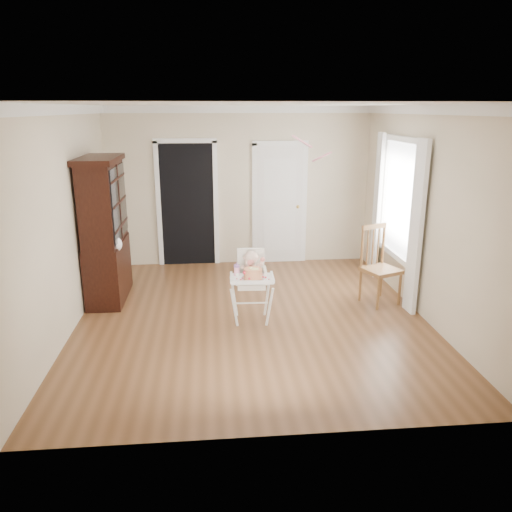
{
  "coord_description": "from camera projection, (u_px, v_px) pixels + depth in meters",
  "views": [
    {
      "loc": [
        -0.51,
        -6.07,
        2.65
      ],
      "look_at": [
        0.04,
        -0.19,
        0.9
      ],
      "focal_mm": 35.0,
      "sensor_mm": 36.0,
      "label": 1
    }
  ],
  "objects": [
    {
      "name": "high_chair",
      "position": [
        251.0,
        278.0,
        6.33
      ],
      "size": [
        0.57,
        0.69,
        0.95
      ],
      "rotation": [
        0.0,
        0.0,
        -0.04
      ],
      "color": "white",
      "rests_on": "floor"
    },
    {
      "name": "china_cabinet",
      "position": [
        105.0,
        230.0,
        6.98
      ],
      "size": [
        0.54,
        1.2,
        2.03
      ],
      "color": "black",
      "rests_on": "floor"
    },
    {
      "name": "ceiling",
      "position": [
        251.0,
        104.0,
        5.83
      ],
      "size": [
        5.0,
        5.0,
        0.0
      ],
      "primitive_type": "plane",
      "rotation": [
        3.14,
        0.0,
        0.0
      ],
      "color": "white",
      "rests_on": "wall_back"
    },
    {
      "name": "dining_chair",
      "position": [
        379.0,
        267.0,
        6.98
      ],
      "size": [
        0.58,
        0.58,
        1.1
      ],
      "rotation": [
        0.0,
        0.0,
        0.39
      ],
      "color": "brown",
      "rests_on": "floor"
    },
    {
      "name": "window_right",
      "position": [
        397.0,
        207.0,
        7.19
      ],
      "size": [
        0.13,
        1.84,
        2.3
      ],
      "color": "white",
      "rests_on": "wall_right"
    },
    {
      "name": "floor",
      "position": [
        252.0,
        317.0,
        6.59
      ],
      "size": [
        5.0,
        5.0,
        0.0
      ],
      "primitive_type": "plane",
      "color": "brown",
      "rests_on": "ground"
    },
    {
      "name": "streamer",
      "position": [
        302.0,
        141.0,
        7.04
      ],
      "size": [
        0.22,
        0.46,
        0.15
      ],
      "primitive_type": null,
      "rotation": [
        0.26,
        0.0,
        0.4
      ],
      "color": "pink",
      "rests_on": "ceiling"
    },
    {
      "name": "cake",
      "position": [
        253.0,
        274.0,
        6.05
      ],
      "size": [
        0.29,
        0.29,
        0.13
      ],
      "color": "silver",
      "rests_on": "high_chair"
    },
    {
      "name": "closet_door",
      "position": [
        280.0,
        205.0,
        8.73
      ],
      "size": [
        0.96,
        0.09,
        2.13
      ],
      "color": "white",
      "rests_on": "wall_back"
    },
    {
      "name": "sippy_cup",
      "position": [
        237.0,
        270.0,
        6.17
      ],
      "size": [
        0.07,
        0.07,
        0.18
      ],
      "rotation": [
        0.0,
        0.0,
        -0.04
      ],
      "color": "pink",
      "rests_on": "high_chair"
    },
    {
      "name": "doorway",
      "position": [
        187.0,
        202.0,
        8.57
      ],
      "size": [
        1.06,
        0.05,
        2.22
      ],
      "color": "black",
      "rests_on": "wall_back"
    },
    {
      "name": "wall_left",
      "position": [
        66.0,
        221.0,
        6.01
      ],
      "size": [
        0.0,
        5.0,
        5.0
      ],
      "primitive_type": "plane",
      "rotation": [
        1.57,
        0.0,
        1.57
      ],
      "color": "beige",
      "rests_on": "floor"
    },
    {
      "name": "crown_molding",
      "position": [
        251.0,
        110.0,
        5.84
      ],
      "size": [
        4.5,
        5.0,
        0.12
      ],
      "primitive_type": null,
      "color": "white",
      "rests_on": "ceiling"
    },
    {
      "name": "wall_right",
      "position": [
        426.0,
        214.0,
        6.41
      ],
      "size": [
        0.0,
        5.0,
        5.0
      ],
      "primitive_type": "plane",
      "rotation": [
        1.57,
        0.0,
        -1.57
      ],
      "color": "beige",
      "rests_on": "floor"
    },
    {
      "name": "wall_back",
      "position": [
        239.0,
        187.0,
        8.6
      ],
      "size": [
        4.5,
        0.0,
        4.5
      ],
      "primitive_type": "plane",
      "rotation": [
        1.57,
        0.0,
        0.0
      ],
      "color": "beige",
      "rests_on": "floor"
    },
    {
      "name": "baby",
      "position": [
        251.0,
        267.0,
        6.32
      ],
      "size": [
        0.27,
        0.21,
        0.41
      ],
      "rotation": [
        0.0,
        0.0,
        -0.04
      ],
      "color": "beige",
      "rests_on": "high_chair"
    }
  ]
}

